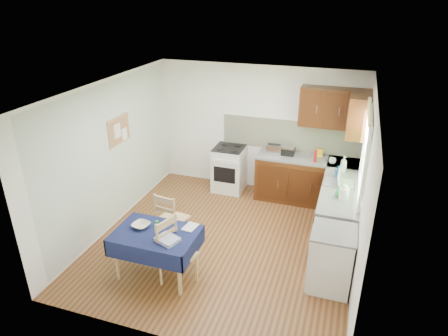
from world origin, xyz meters
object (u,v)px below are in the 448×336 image
(toaster, at_px, (274,149))
(dish_rack, at_px, (339,182))
(chair_near, at_px, (175,251))
(dining_table, at_px, (156,239))
(kettle, at_px, (344,193))
(chair_far, at_px, (170,218))
(sandwich_press, at_px, (287,150))

(toaster, xyz_separation_m, dish_rack, (1.25, -0.89, -0.08))
(chair_near, bearing_deg, dining_table, 94.55)
(toaster, relative_size, kettle, 1.16)
(chair_far, relative_size, toaster, 3.33)
(toaster, bearing_deg, dish_rack, -51.73)
(chair_near, distance_m, toaster, 3.05)
(dining_table, height_order, chair_far, chair_far)
(dining_table, distance_m, chair_far, 0.71)
(chair_far, xyz_separation_m, dish_rack, (2.43, 1.24, 0.42))
(sandwich_press, distance_m, dish_rack, 1.42)
(dining_table, height_order, toaster, toaster)
(chair_far, bearing_deg, toaster, -110.15)
(dining_table, bearing_deg, chair_far, 118.24)
(toaster, distance_m, sandwich_press, 0.25)
(chair_far, bearing_deg, dining_table, 108.22)
(dining_table, height_order, kettle, kettle)
(chair_far, distance_m, toaster, 2.49)
(dish_rack, height_order, kettle, kettle)
(chair_near, relative_size, sandwich_press, 3.46)
(toaster, bearing_deg, kettle, -62.51)
(kettle, bearing_deg, chair_near, -144.17)
(chair_near, bearing_deg, sandwich_press, 1.07)
(dish_rack, distance_m, kettle, 0.53)
(chair_near, xyz_separation_m, sandwich_press, (0.96, 3.01, 0.46))
(toaster, bearing_deg, chair_far, -135.05)
(dining_table, xyz_separation_m, dish_rack, (2.31, 1.94, 0.33))
(dining_table, bearing_deg, dish_rack, 58.73)
(chair_near, relative_size, dish_rack, 2.13)
(chair_near, height_order, toaster, toaster)
(dish_rack, bearing_deg, toaster, 155.87)
(chair_near, bearing_deg, toaster, 4.73)
(dining_table, distance_m, chair_near, 0.34)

